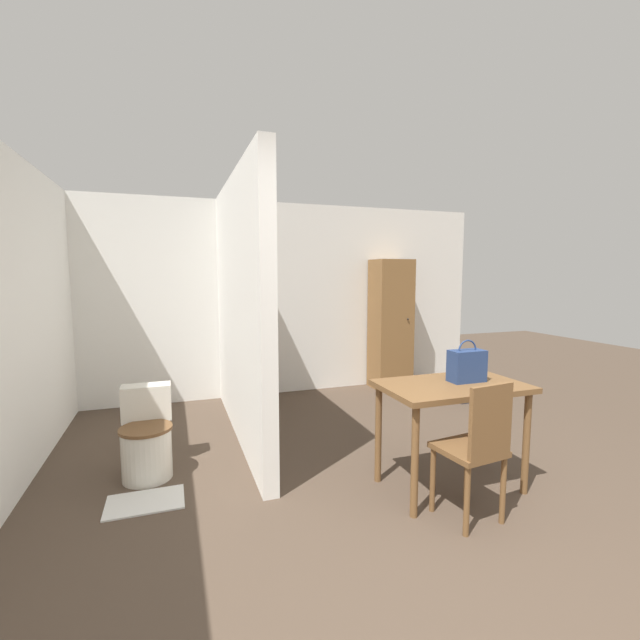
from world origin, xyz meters
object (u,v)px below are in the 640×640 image
Objects in this scene: space_heater at (469,379)px; toilet at (147,439)px; dining_table at (452,398)px; wooden_cabinet at (390,324)px; wooden_chair at (476,446)px; handbag at (467,365)px.

toilet is at bearing -167.72° from space_heater.
dining_table is 2.84m from wooden_cabinet.
wooden_cabinet is at bearing 70.45° from dining_table.
wooden_chair is 1.36× the size of toilet.
handbag is (2.28, -0.94, 0.62)m from toilet.
dining_table is 1.12× the size of wooden_chair.
wooden_chair is 2.95× the size of handbag.
wooden_cabinet is 3.19× the size of space_heater.
wooden_chair is 3.31m from wooden_cabinet.
wooden_chair is at bearing -120.44° from handbag.
wooden_cabinet reaches higher than wooden_chair.
dining_table is at bearing 66.79° from wooden_chair.
toilet is at bearing 138.43° from wooden_chair.
handbag is (0.27, 0.46, 0.41)m from wooden_chair.
wooden_chair reaches higher than dining_table.
dining_table is 2.38m from toilet.
wooden_cabinet is (0.81, 2.65, -0.02)m from handbag.
toilet is 2.16× the size of handbag.
space_heater is (3.71, 0.81, -0.01)m from toilet.
handbag is at bearing -129.27° from space_heater.
wooden_cabinet is (3.09, 1.71, 0.60)m from toilet.
wooden_cabinet reaches higher than toilet.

